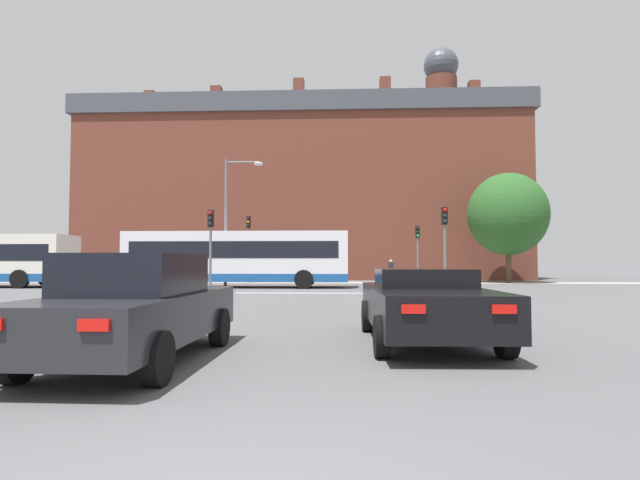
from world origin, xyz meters
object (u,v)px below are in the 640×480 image
(bus_crossing_lead, at_px, (237,258))
(traffic_light_near_left, at_px, (211,237))
(traffic_light_far_right, at_px, (418,244))
(traffic_light_far_left, at_px, (248,238))
(traffic_light_near_right, at_px, (445,235))
(pedestrian_waiting, at_px, (391,269))
(car_saloon_left, at_px, (136,307))
(car_roadster_right, at_px, (425,304))
(street_lamp_junction, at_px, (232,209))

(bus_crossing_lead, height_order, traffic_light_near_left, traffic_light_near_left)
(bus_crossing_lead, relative_size, traffic_light_far_right, 3.20)
(bus_crossing_lead, height_order, traffic_light_far_left, traffic_light_far_left)
(traffic_light_near_right, bearing_deg, pedestrian_waiting, 96.29)
(car_saloon_left, height_order, pedestrian_waiting, pedestrian_waiting)
(traffic_light_near_left, xyz_separation_m, traffic_light_far_right, (11.21, 10.55, -0.02))
(car_saloon_left, bearing_deg, bus_crossing_lead, 98.86)
(bus_crossing_lead, height_order, traffic_light_far_right, traffic_light_far_right)
(traffic_light_near_left, bearing_deg, bus_crossing_lead, 85.41)
(car_saloon_left, xyz_separation_m, car_roadster_right, (4.45, 1.88, -0.09))
(car_saloon_left, xyz_separation_m, pedestrian_waiting, (6.35, 27.80, 0.14))
(car_saloon_left, relative_size, bus_crossing_lead, 0.37)
(car_saloon_left, distance_m, pedestrian_waiting, 28.51)
(traffic_light_near_right, xyz_separation_m, traffic_light_near_left, (-10.86, 0.06, -0.05))
(traffic_light_near_left, height_order, street_lamp_junction, street_lamp_junction)
(car_roadster_right, xyz_separation_m, bus_crossing_lead, (-7.29, 18.43, 0.96))
(traffic_light_far_left, xyz_separation_m, pedestrian_waiting, (9.76, 1.31, -2.11))
(car_saloon_left, relative_size, traffic_light_near_right, 1.15)
(traffic_light_far_left, distance_m, pedestrian_waiting, 10.07)
(bus_crossing_lead, bearing_deg, street_lamp_junction, 133.59)
(bus_crossing_lead, bearing_deg, pedestrian_waiting, -50.83)
(car_roadster_right, height_order, traffic_light_far_left, traffic_light_far_left)
(street_lamp_junction, bearing_deg, traffic_light_near_left, -91.44)
(traffic_light_near_right, bearing_deg, car_roadster_right, -102.93)
(car_roadster_right, distance_m, street_lamp_junction, 20.03)
(bus_crossing_lead, relative_size, traffic_light_near_left, 3.17)
(car_saloon_left, relative_size, street_lamp_junction, 0.64)
(car_roadster_right, distance_m, bus_crossing_lead, 19.84)
(traffic_light_far_right, bearing_deg, traffic_light_far_left, -179.99)
(traffic_light_far_left, bearing_deg, street_lamp_junction, -87.13)
(traffic_light_far_right, height_order, pedestrian_waiting, traffic_light_far_right)
(traffic_light_near_left, distance_m, traffic_light_far_right, 15.40)
(car_roadster_right, xyz_separation_m, street_lamp_junction, (-7.54, 18.19, 3.66))
(car_saloon_left, height_order, street_lamp_junction, street_lamp_junction)
(pedestrian_waiting, bearing_deg, traffic_light_far_left, -100.88)
(traffic_light_near_right, relative_size, street_lamp_junction, 0.55)
(pedestrian_waiting, bearing_deg, street_lamp_junction, -69.25)
(car_roadster_right, distance_m, traffic_light_far_right, 24.94)
(bus_crossing_lead, distance_m, pedestrian_waiting, 11.88)
(traffic_light_near_left, height_order, traffic_light_far_right, traffic_light_near_left)
(bus_crossing_lead, bearing_deg, traffic_light_far_right, -60.36)
(car_saloon_left, xyz_separation_m, traffic_light_near_left, (-3.19, 15.94, 1.83))
(car_saloon_left, relative_size, car_roadster_right, 0.97)
(traffic_light_far_right, bearing_deg, car_saloon_left, -106.85)
(traffic_light_near_right, distance_m, pedestrian_waiting, 12.12)
(traffic_light_near_right, height_order, traffic_light_near_left, traffic_light_near_right)
(bus_crossing_lead, relative_size, pedestrian_waiting, 7.74)
(bus_crossing_lead, distance_m, traffic_light_far_right, 12.53)
(bus_crossing_lead, bearing_deg, traffic_light_near_right, -112.85)
(car_saloon_left, bearing_deg, traffic_light_near_left, 102.22)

